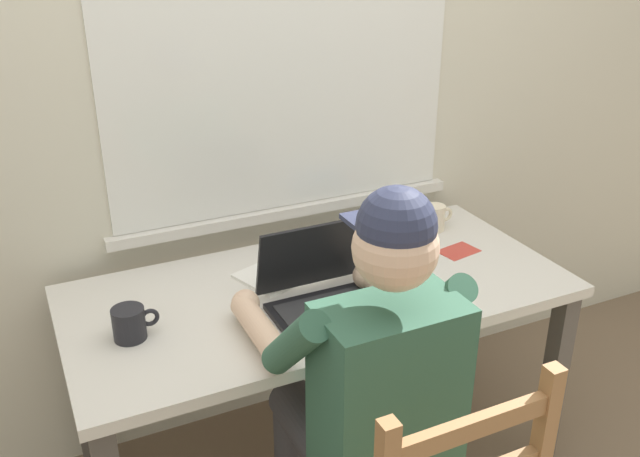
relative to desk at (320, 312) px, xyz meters
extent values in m
cube|color=beige|center=(0.00, 0.44, 0.67)|extent=(6.00, 0.04, 2.60)
cube|color=silver|center=(0.07, 0.42, 0.65)|extent=(1.21, 0.01, 0.92)
cube|color=beige|center=(0.07, 0.41, 0.17)|extent=(1.27, 0.06, 0.04)
cube|color=beige|center=(0.00, 0.00, 0.07)|extent=(1.52, 0.72, 0.03)
cube|color=#4C4742|center=(0.71, -0.31, -0.29)|extent=(0.06, 0.06, 0.69)
cube|color=#4C4742|center=(-0.71, 0.31, -0.29)|extent=(0.06, 0.06, 0.69)
cube|color=#4C4742|center=(0.71, 0.31, -0.29)|extent=(0.06, 0.06, 0.69)
cube|color=#2D5642|center=(-0.08, -0.54, 0.08)|extent=(0.34, 0.20, 0.50)
sphere|color=#DBB293|center=(-0.08, -0.54, 0.48)|extent=(0.19, 0.19, 0.19)
sphere|color=#282D47|center=(-0.08, -0.54, 0.53)|extent=(0.17, 0.17, 0.17)
cube|color=#282D47|center=(-0.08, -0.45, 0.51)|extent=(0.13, 0.10, 0.01)
cylinder|color=#38383D|center=(-0.17, -0.34, -0.17)|extent=(0.13, 0.40, 0.13)
cylinder|color=#38383D|center=(0.01, -0.34, -0.17)|extent=(0.13, 0.40, 0.13)
cylinder|color=#38383D|center=(-0.17, -0.14, -0.40)|extent=(0.10, 0.10, 0.46)
cylinder|color=#38383D|center=(0.01, -0.14, -0.40)|extent=(0.10, 0.10, 0.46)
cylinder|color=#2D5642|center=(-0.28, -0.45, 0.24)|extent=(0.10, 0.25, 0.25)
cylinder|color=#DBB293|center=(-0.28, -0.22, 0.14)|extent=(0.07, 0.28, 0.07)
sphere|color=#DBB293|center=(-0.27, -0.08, 0.14)|extent=(0.08, 0.08, 0.08)
cylinder|color=#2D5642|center=(0.12, -0.45, 0.24)|extent=(0.10, 0.25, 0.25)
cylinder|color=#DBB293|center=(0.12, -0.22, 0.14)|extent=(0.07, 0.28, 0.07)
sphere|color=#DBB293|center=(0.11, -0.08, 0.14)|extent=(0.08, 0.08, 0.08)
cube|color=olive|center=(-0.08, -0.85, 0.23)|extent=(0.36, 0.02, 0.04)
cube|color=black|center=(-0.04, -0.16, 0.10)|extent=(0.33, 0.23, 0.02)
cube|color=#2B2B2D|center=(-0.04, -0.16, 0.11)|extent=(0.29, 0.17, 0.00)
cube|color=black|center=(-0.04, -0.02, 0.21)|extent=(0.33, 0.07, 0.22)
cube|color=silver|center=(-0.04, -0.02, 0.21)|extent=(0.29, 0.05, 0.18)
ellipsoid|color=black|center=(0.22, -0.14, 0.11)|extent=(0.06, 0.10, 0.03)
cylinder|color=beige|center=(0.55, 0.20, 0.14)|extent=(0.07, 0.07, 0.09)
torus|color=beige|center=(0.60, 0.20, 0.14)|extent=(0.05, 0.01, 0.05)
cylinder|color=black|center=(-0.58, -0.04, 0.14)|extent=(0.09, 0.09, 0.09)
torus|color=black|center=(-0.52, -0.04, 0.14)|extent=(0.05, 0.01, 0.05)
cylinder|color=beige|center=(0.10, 0.07, 0.14)|extent=(0.08, 0.08, 0.10)
torus|color=beige|center=(0.15, 0.07, 0.15)|extent=(0.05, 0.01, 0.05)
cube|color=white|center=(0.30, 0.13, 0.11)|extent=(0.19, 0.13, 0.03)
cube|color=#2D5B9E|center=(0.30, 0.13, 0.13)|extent=(0.20, 0.14, 0.03)
cube|color=#2D5B9E|center=(0.32, 0.14, 0.16)|extent=(0.20, 0.16, 0.03)
cube|color=white|center=(-0.09, 0.12, 0.10)|extent=(0.27, 0.25, 0.01)
cube|color=white|center=(0.07, -0.20, 0.10)|extent=(0.26, 0.20, 0.01)
cube|color=#C63D33|center=(0.53, 0.02, 0.09)|extent=(0.14, 0.11, 0.00)
camera|label=1|loc=(-0.79, -1.68, 1.13)|focal=39.07mm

